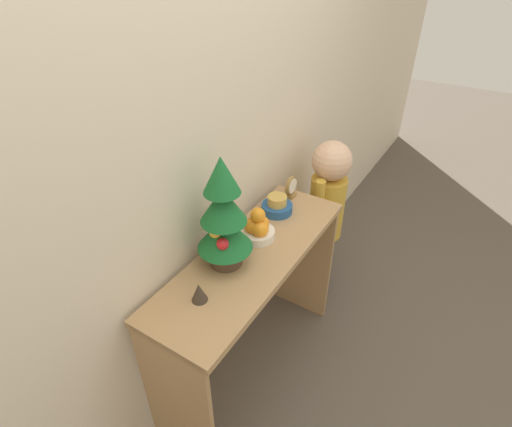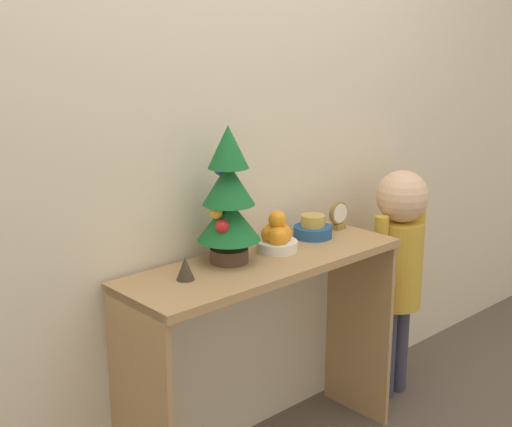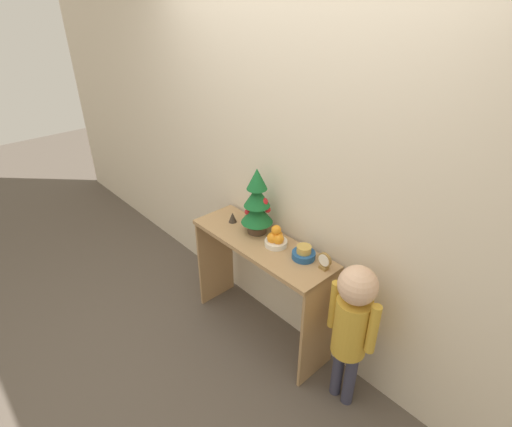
# 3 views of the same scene
# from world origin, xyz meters

# --- Properties ---
(back_wall) EXTENTS (7.00, 0.05, 2.50)m
(back_wall) POSITION_xyz_m (0.00, 0.41, 1.25)
(back_wall) COLOR beige
(back_wall) RESTS_ON ground_plane
(console_table) EXTENTS (1.09, 0.36, 0.80)m
(console_table) POSITION_xyz_m (0.00, 0.18, 0.61)
(console_table) COLOR tan
(console_table) RESTS_ON ground_plane
(mini_tree) EXTENTS (0.22, 0.22, 0.48)m
(mini_tree) POSITION_xyz_m (-0.11, 0.24, 1.03)
(mini_tree) COLOR #4C3828
(mini_tree) RESTS_ON console_table
(fruit_bowl) EXTENTS (0.15, 0.15, 0.15)m
(fruit_bowl) POSITION_xyz_m (0.10, 0.22, 0.86)
(fruit_bowl) COLOR silver
(fruit_bowl) RESTS_ON console_table
(singing_bowl) EXTENTS (0.15, 0.15, 0.09)m
(singing_bowl) POSITION_xyz_m (0.32, 0.25, 0.84)
(singing_bowl) COLOR #235189
(singing_bowl) RESTS_ON console_table
(desk_clock) EXTENTS (0.09, 0.04, 0.11)m
(desk_clock) POSITION_xyz_m (0.48, 0.25, 0.86)
(desk_clock) COLOR olive
(desk_clock) RESTS_ON console_table
(figurine) EXTENTS (0.06, 0.06, 0.08)m
(figurine) POSITION_xyz_m (-0.33, 0.20, 0.84)
(figurine) COLOR #382D23
(figurine) RESTS_ON console_table
(child_figure) EXTENTS (0.32, 0.22, 1.02)m
(child_figure) POSITION_xyz_m (0.77, 0.16, 0.66)
(child_figure) COLOR #38384C
(child_figure) RESTS_ON ground_plane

